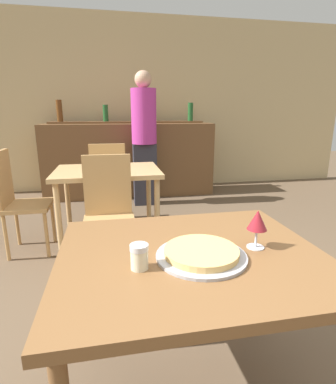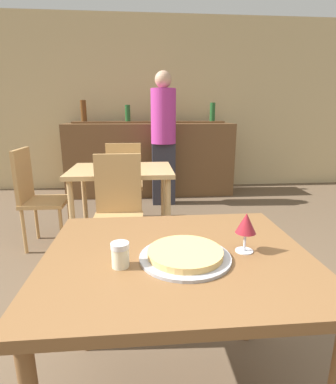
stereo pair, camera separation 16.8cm
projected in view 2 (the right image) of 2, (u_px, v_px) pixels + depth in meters
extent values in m
cube|color=#D1B784|center=(149.00, 105.00, 5.05)|extent=(8.00, 0.05, 2.80)
cube|color=brown|center=(177.00, 257.00, 1.18)|extent=(1.03, 0.87, 0.04)
cylinder|color=brown|center=(84.00, 292.00, 1.60)|extent=(0.05, 0.05, 0.71)
cylinder|color=brown|center=(250.00, 284.00, 1.68)|extent=(0.05, 0.05, 0.71)
cube|color=tan|center=(121.00, 170.00, 2.88)|extent=(0.97, 0.72, 0.04)
cylinder|color=tan|center=(72.00, 220.00, 2.65)|extent=(0.05, 0.05, 0.73)
cylinder|color=tan|center=(168.00, 217.00, 2.72)|extent=(0.05, 0.05, 0.73)
cylinder|color=tan|center=(85.00, 201.00, 3.23)|extent=(0.05, 0.05, 0.73)
cylinder|color=tan|center=(163.00, 199.00, 3.30)|extent=(0.05, 0.05, 0.73)
cube|color=brown|center=(150.00, 159.00, 4.78)|extent=(2.60, 0.56, 1.12)
cube|color=brown|center=(149.00, 122.00, 4.77)|extent=(2.39, 0.24, 0.03)
cylinder|color=#5B3314|center=(84.00, 111.00, 4.64)|extent=(0.09, 0.09, 0.32)
cylinder|color=#1E5123|center=(128.00, 113.00, 4.70)|extent=(0.08, 0.08, 0.25)
cylinder|color=maroon|center=(171.00, 111.00, 4.75)|extent=(0.07, 0.07, 0.31)
cylinder|color=#1E5123|center=(212.00, 112.00, 4.81)|extent=(0.08, 0.08, 0.29)
cube|color=tan|center=(118.00, 222.00, 2.37)|extent=(0.40, 0.40, 0.04)
cube|color=tan|center=(118.00, 184.00, 2.47)|extent=(0.38, 0.04, 0.49)
cylinder|color=tan|center=(95.00, 259.00, 2.25)|extent=(0.03, 0.03, 0.43)
cylinder|color=tan|center=(140.00, 258.00, 2.28)|extent=(0.03, 0.03, 0.43)
cylinder|color=tan|center=(101.00, 241.00, 2.58)|extent=(0.03, 0.03, 0.43)
cylinder|color=tan|center=(140.00, 239.00, 2.61)|extent=(0.03, 0.03, 0.43)
cube|color=tan|center=(126.00, 185.00, 3.54)|extent=(0.40, 0.40, 0.04)
cube|color=tan|center=(124.00, 166.00, 3.30)|extent=(0.38, 0.04, 0.49)
cylinder|color=tan|center=(140.00, 200.00, 3.78)|extent=(0.03, 0.03, 0.43)
cylinder|color=tan|center=(113.00, 201.00, 3.75)|extent=(0.03, 0.03, 0.43)
cylinder|color=tan|center=(140.00, 208.00, 3.45)|extent=(0.03, 0.03, 0.43)
cylinder|color=tan|center=(111.00, 209.00, 3.42)|extent=(0.03, 0.03, 0.43)
cube|color=tan|center=(46.00, 202.00, 2.89)|extent=(0.40, 0.40, 0.04)
cube|color=tan|center=(23.00, 175.00, 2.81)|extent=(0.04, 0.38, 0.49)
cylinder|color=tan|center=(62.00, 230.00, 2.80)|extent=(0.03, 0.03, 0.43)
cylinder|color=tan|center=(70.00, 218.00, 3.13)|extent=(0.03, 0.03, 0.43)
cylinder|color=tan|center=(24.00, 232.00, 2.78)|extent=(0.03, 0.03, 0.43)
cylinder|color=tan|center=(36.00, 219.00, 3.10)|extent=(0.03, 0.03, 0.43)
cylinder|color=#A3A3A8|center=(185.00, 257.00, 1.12)|extent=(0.35, 0.35, 0.01)
cylinder|color=#E0B266|center=(185.00, 253.00, 1.12)|extent=(0.28, 0.28, 0.02)
cylinder|color=beige|center=(120.00, 257.00, 1.06)|extent=(0.06, 0.06, 0.07)
cylinder|color=silver|center=(120.00, 246.00, 1.05)|extent=(0.07, 0.07, 0.02)
cube|color=#2D2D38|center=(164.00, 174.00, 4.27)|extent=(0.32, 0.18, 0.87)
cylinder|color=#B2338C|center=(163.00, 117.00, 4.06)|extent=(0.34, 0.34, 0.72)
sphere|color=tan|center=(163.00, 79.00, 3.94)|extent=(0.22, 0.22, 0.22)
cylinder|color=silver|center=(244.00, 251.00, 1.19)|extent=(0.07, 0.07, 0.00)
cylinder|color=silver|center=(245.00, 242.00, 1.18)|extent=(0.01, 0.01, 0.07)
cone|color=maroon|center=(246.00, 223.00, 1.16)|extent=(0.08, 0.08, 0.08)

